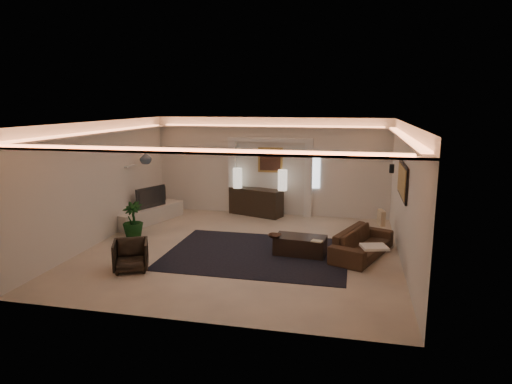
% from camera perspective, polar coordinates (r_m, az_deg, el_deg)
% --- Properties ---
extents(floor, '(7.00, 7.00, 0.00)m').
position_cam_1_polar(floor, '(10.38, -1.81, -7.37)').
color(floor, beige).
rests_on(floor, ground).
extents(ceiling, '(7.00, 7.00, 0.00)m').
position_cam_1_polar(ceiling, '(9.84, -1.92, 8.83)').
color(ceiling, white).
rests_on(ceiling, ground).
extents(wall_back, '(7.00, 0.00, 7.00)m').
position_cam_1_polar(wall_back, '(13.38, 1.85, 3.27)').
color(wall_back, silver).
rests_on(wall_back, ground).
extents(wall_front, '(7.00, 0.00, 7.00)m').
position_cam_1_polar(wall_front, '(6.77, -9.24, -4.96)').
color(wall_front, silver).
rests_on(wall_front, ground).
extents(wall_left, '(0.00, 7.00, 7.00)m').
position_cam_1_polar(wall_left, '(11.38, -19.20, 1.20)').
color(wall_left, silver).
rests_on(wall_left, ground).
extents(wall_right, '(0.00, 7.00, 7.00)m').
position_cam_1_polar(wall_right, '(9.76, 18.46, -0.35)').
color(wall_right, silver).
rests_on(wall_right, ground).
extents(cove_soffit, '(7.00, 7.00, 0.04)m').
position_cam_1_polar(cove_soffit, '(9.86, -1.91, 7.20)').
color(cove_soffit, silver).
rests_on(cove_soffit, ceiling).
extents(daylight_slit, '(0.25, 0.03, 1.00)m').
position_cam_1_polar(daylight_slit, '(13.20, 7.61, 2.62)').
color(daylight_slit, white).
rests_on(daylight_slit, wall_back).
extents(area_rug, '(4.00, 3.00, 0.01)m').
position_cam_1_polar(area_rug, '(10.11, 0.13, -7.86)').
color(area_rug, black).
rests_on(area_rug, ground).
extents(pilaster_left, '(0.22, 0.20, 2.20)m').
position_cam_1_polar(pilaster_left, '(13.60, -3.00, 1.89)').
color(pilaster_left, silver).
rests_on(pilaster_left, ground).
extents(pilaster_right, '(0.22, 0.20, 2.20)m').
position_cam_1_polar(pilaster_right, '(13.18, 6.69, 1.53)').
color(pilaster_right, silver).
rests_on(pilaster_right, ground).
extents(alcove_header, '(2.52, 0.20, 0.12)m').
position_cam_1_polar(alcove_header, '(13.20, 1.80, 6.65)').
color(alcove_header, silver).
rests_on(alcove_header, wall_back).
extents(painting_frame, '(0.74, 0.04, 0.74)m').
position_cam_1_polar(painting_frame, '(13.33, 1.84, 4.10)').
color(painting_frame, tan).
rests_on(painting_frame, wall_back).
extents(painting_canvas, '(0.62, 0.02, 0.62)m').
position_cam_1_polar(painting_canvas, '(13.30, 1.82, 4.09)').
color(painting_canvas, '#4C2D1E').
rests_on(painting_canvas, wall_back).
extents(art_panel_frame, '(0.04, 1.64, 0.74)m').
position_cam_1_polar(art_panel_frame, '(10.01, 18.21, 1.40)').
color(art_panel_frame, black).
rests_on(art_panel_frame, wall_right).
extents(art_panel_gold, '(0.02, 1.50, 0.62)m').
position_cam_1_polar(art_panel_gold, '(10.01, 18.07, 1.40)').
color(art_panel_gold, tan).
rests_on(art_panel_gold, wall_right).
extents(wall_sconce, '(0.12, 0.12, 0.22)m').
position_cam_1_polar(wall_sconce, '(11.88, 16.92, 2.87)').
color(wall_sconce, black).
rests_on(wall_sconce, wall_right).
extents(wall_niche, '(0.10, 0.55, 0.04)m').
position_cam_1_polar(wall_niche, '(12.52, -15.69, 3.21)').
color(wall_niche, silver).
rests_on(wall_niche, wall_left).
extents(console, '(1.70, 1.01, 0.81)m').
position_cam_1_polar(console, '(13.41, -0.01, -1.27)').
color(console, black).
rests_on(console, ground).
extents(lamp_left, '(0.29, 0.29, 0.60)m').
position_cam_1_polar(lamp_left, '(13.41, -2.36, 1.72)').
color(lamp_left, silver).
rests_on(lamp_left, console).
extents(lamp_right, '(0.31, 0.31, 0.60)m').
position_cam_1_polar(lamp_right, '(13.05, 3.40, 1.45)').
color(lamp_right, white).
rests_on(lamp_right, console).
extents(media_ledge, '(1.24, 2.40, 0.44)m').
position_cam_1_polar(media_ledge, '(12.97, -13.48, -2.83)').
color(media_ledge, beige).
rests_on(media_ledge, ground).
extents(tv, '(0.98, 0.53, 0.58)m').
position_cam_1_polar(tv, '(12.87, -13.55, -0.57)').
color(tv, black).
rests_on(tv, media_ledge).
extents(figurine, '(0.17, 0.17, 0.41)m').
position_cam_1_polar(figurine, '(13.77, -11.74, -0.16)').
color(figurine, black).
rests_on(figurine, media_ledge).
extents(ginger_jar, '(0.42, 0.42, 0.34)m').
position_cam_1_polar(ginger_jar, '(12.65, -13.89, 4.24)').
color(ginger_jar, '#455055').
rests_on(ginger_jar, wall_niche).
extents(plant, '(0.55, 0.55, 0.89)m').
position_cam_1_polar(plant, '(11.63, -15.43, -3.42)').
color(plant, black).
rests_on(plant, ground).
extents(sofa, '(2.13, 1.44, 0.58)m').
position_cam_1_polar(sofa, '(10.19, 13.40, -6.34)').
color(sofa, '#432719').
rests_on(sofa, ground).
extents(throw_blanket, '(0.58, 0.52, 0.05)m').
position_cam_1_polar(throw_blanket, '(9.13, 14.82, -6.78)').
color(throw_blanket, white).
rests_on(throw_blanket, sofa).
extents(throw_pillow, '(0.18, 0.38, 0.37)m').
position_cam_1_polar(throw_pillow, '(11.43, 15.68, -3.17)').
color(throw_pillow, tan).
rests_on(throw_pillow, sofa).
extents(coffee_table, '(1.17, 0.70, 0.42)m').
position_cam_1_polar(coffee_table, '(10.07, 5.66, -6.79)').
color(coffee_table, black).
rests_on(coffee_table, ground).
extents(bowl, '(0.33, 0.33, 0.07)m').
position_cam_1_polar(bowl, '(9.88, 2.41, -5.64)').
color(bowl, '#392014').
rests_on(bowl, coffee_table).
extents(magazine, '(0.26, 0.21, 0.03)m').
position_cam_1_polar(magazine, '(9.69, 7.77, -6.22)').
color(magazine, beige).
rests_on(magazine, coffee_table).
extents(armchair, '(0.89, 0.90, 0.62)m').
position_cam_1_polar(armchair, '(9.42, -15.67, -7.79)').
color(armchair, black).
rests_on(armchair, ground).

